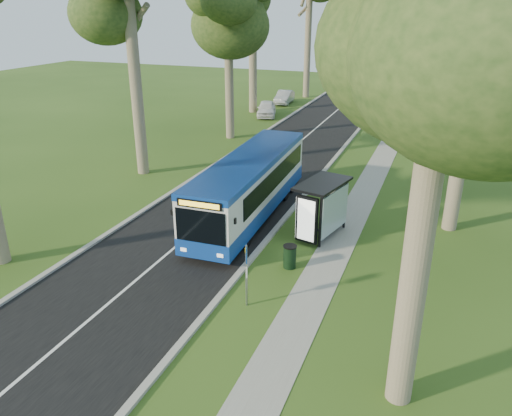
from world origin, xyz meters
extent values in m
plane|color=#2E4C17|center=(0.00, 0.00, 0.00)|extent=(120.00, 120.00, 0.00)
cube|color=black|center=(-3.50, 10.00, 0.01)|extent=(7.00, 100.00, 0.02)
cube|color=#9E9B93|center=(0.00, 10.00, 0.06)|extent=(0.25, 100.00, 0.12)
cube|color=#9E9B93|center=(-7.00, 10.00, 0.06)|extent=(0.25, 100.00, 0.12)
cube|color=white|center=(-3.50, 10.00, 0.02)|extent=(0.12, 100.00, 0.00)
cube|color=gray|center=(3.00, 10.00, 0.01)|extent=(1.50, 100.00, 0.02)
cube|color=white|center=(-1.80, 4.11, 1.66)|extent=(2.69, 11.28, 2.66)
cube|color=#103A97|center=(-1.80, 4.11, 0.70)|extent=(2.72, 11.31, 0.75)
cube|color=#103A97|center=(-1.80, 4.11, 2.84)|extent=(2.72, 11.31, 0.30)
cube|color=black|center=(-1.80, -1.51, 1.78)|extent=(2.10, 0.12, 1.35)
cube|color=yellow|center=(-1.80, -1.55, 2.71)|extent=(1.68, 0.07, 0.21)
cube|color=black|center=(-1.80, -1.44, 0.47)|extent=(2.25, 0.19, 0.28)
cylinder|color=black|center=(-2.85, 0.66, 0.49)|extent=(0.29, 0.98, 0.97)
cylinder|color=black|center=(-0.75, 0.66, 0.49)|extent=(0.29, 0.98, 0.97)
cylinder|color=black|center=(-2.85, 7.39, 0.49)|extent=(0.29, 0.98, 0.97)
cylinder|color=black|center=(-0.75, 7.39, 0.49)|extent=(0.29, 0.98, 0.97)
cylinder|color=gray|center=(1.06, -3.39, 1.17)|extent=(0.07, 0.07, 2.33)
cube|color=navy|center=(1.06, -3.39, 2.01)|extent=(0.17, 0.31, 0.58)
cylinder|color=yellow|center=(1.03, -3.39, 2.15)|extent=(0.10, 0.19, 0.21)
cube|color=white|center=(1.06, -3.39, 1.35)|extent=(0.16, 0.28, 0.37)
cube|color=black|center=(2.61, 1.99, 1.20)|extent=(0.12, 0.12, 2.40)
cube|color=black|center=(2.61, 4.45, 1.20)|extent=(0.12, 0.12, 2.40)
cube|color=black|center=(2.02, 3.22, 2.45)|extent=(2.21, 3.21, 0.12)
cube|color=silver|center=(2.69, 3.22, 1.29)|extent=(0.60, 2.39, 1.92)
cube|color=black|center=(2.02, 1.88, 1.20)|extent=(1.01, 0.38, 2.11)
cube|color=white|center=(2.02, 1.79, 1.20)|extent=(0.80, 0.21, 1.87)
cube|color=black|center=(2.30, 3.51, 0.43)|extent=(0.75, 1.76, 0.06)
cylinder|color=black|center=(1.64, -0.26, 0.46)|extent=(0.51, 0.51, 0.91)
cylinder|color=black|center=(1.64, -0.26, 0.93)|extent=(0.55, 0.55, 0.05)
imported|color=white|center=(-9.11, 26.61, 0.70)|extent=(2.80, 4.42, 1.40)
imported|color=#A9ACB1|center=(-9.52, 33.26, 0.66)|extent=(1.76, 4.14, 1.33)
cylinder|color=#7A6B56|center=(-10.50, 8.00, 5.78)|extent=(0.69, 0.69, 11.57)
cylinder|color=#7A6B56|center=(-9.00, 18.00, 5.00)|extent=(0.65, 0.65, 10.00)
cylinder|color=#7A6B56|center=(-11.00, 28.00, 6.94)|extent=(0.76, 0.76, 13.88)
cylinder|color=#7A6B56|center=(-8.50, 38.00, 5.86)|extent=(0.69, 0.69, 11.71)
cylinder|color=#7A6B56|center=(6.50, -6.00, 5.56)|extent=(0.68, 0.68, 11.13)
cylinder|color=#7A6B56|center=(7.50, 6.00, 5.26)|extent=(0.66, 0.66, 10.51)
cylinder|color=#7A6B56|center=(6.80, 18.00, 6.11)|extent=(0.71, 0.71, 12.22)
cylinder|color=#7A6B56|center=(8.00, 30.00, 4.90)|extent=(0.64, 0.64, 9.80)
ellipsoid|color=#264219|center=(8.00, 30.00, 10.08)|extent=(5.20, 5.20, 6.72)
camera|label=1|loc=(6.71, -17.13, 9.78)|focal=35.00mm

